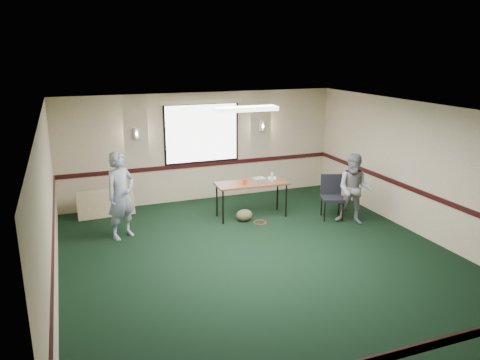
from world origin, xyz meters
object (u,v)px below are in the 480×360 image
object	(u,v)px
conference_chair	(332,193)
person_right	(354,189)
folding_table	(252,185)
projector	(259,180)
person_left	(121,195)

from	to	relation	value
conference_chair	person_right	distance (m)	0.60
folding_table	projector	bearing A→B (deg)	-0.36
conference_chair	person_left	world-z (taller)	person_left
person_right	conference_chair	bearing A→B (deg)	154.69
person_right	person_left	bearing A→B (deg)	-151.74
projector	person_left	size ratio (longest dim) A/B	0.16
person_left	person_right	bearing A→B (deg)	-42.39
conference_chair	person_right	xyz separation A→B (m)	(0.24, -0.51, 0.21)
folding_table	person_left	distance (m)	2.91
person_left	person_right	xyz separation A→B (m)	(4.82, -0.98, -0.11)
conference_chair	projector	bearing A→B (deg)	176.74
folding_table	projector	xyz separation A→B (m)	(0.17, -0.01, 0.11)
projector	person_left	bearing A→B (deg)	175.45
projector	conference_chair	distance (m)	1.68
person_right	projector	bearing A→B (deg)	-173.94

